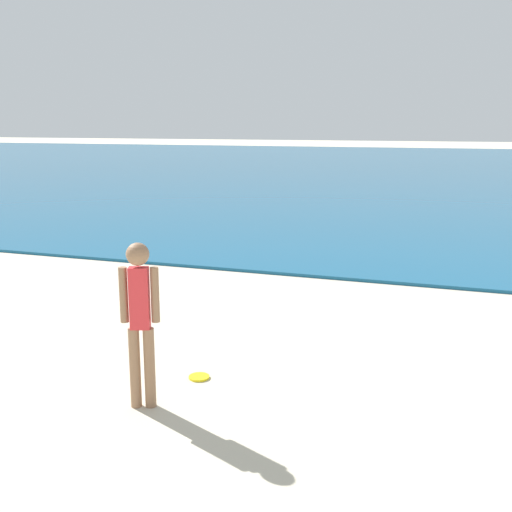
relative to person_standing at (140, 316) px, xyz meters
name	(u,v)px	position (x,y,z in m)	size (l,w,h in m)	color
water	(431,167)	(0.57, 35.57, -0.91)	(160.00, 60.00, 0.06)	#14567F
person_standing	(140,316)	(0.00, 0.00, 0.00)	(0.36, 0.22, 1.65)	#936B4C
frisbee	(199,377)	(0.24, 0.81, -0.93)	(0.23, 0.23, 0.03)	yellow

